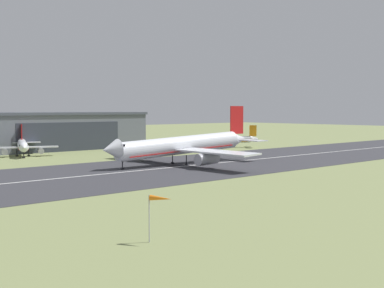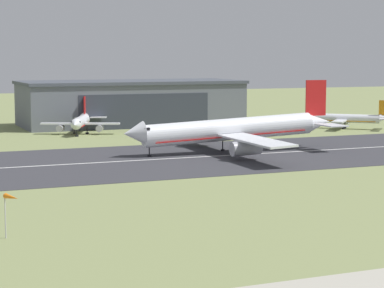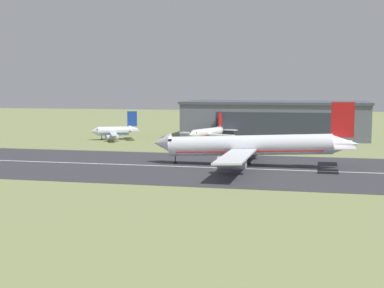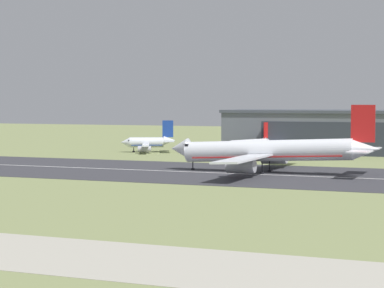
{
  "view_description": "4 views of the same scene",
  "coord_description": "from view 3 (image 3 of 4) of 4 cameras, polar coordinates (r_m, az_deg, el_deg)",
  "views": [
    {
      "loc": [
        -83.02,
        20.62,
        14.3
      ],
      "look_at": [
        -9.74,
        100.75,
        7.15
      ],
      "focal_mm": 50.0,
      "sensor_mm": 36.0,
      "label": 1
    },
    {
      "loc": [
        -60.5,
        -18.16,
        20.2
      ],
      "look_at": [
        -16.47,
        87.61,
        6.8
      ],
      "focal_mm": 70.0,
      "sensor_mm": 36.0,
      "label": 2
    },
    {
      "loc": [
        20.92,
        0.44,
        18.72
      ],
      "look_at": [
        -0.84,
        98.09,
        7.76
      ],
      "focal_mm": 50.0,
      "sensor_mm": 36.0,
      "label": 3
    },
    {
      "loc": [
        51.6,
        -35.44,
        15.98
      ],
      "look_at": [
        3.57,
        86.97,
        8.33
      ],
      "focal_mm": 70.0,
      "sensor_mm": 36.0,
      "label": 4
    }
  ],
  "objects": [
    {
      "name": "runway_strip",
      "position": [
        122.24,
        2.56,
        -2.55
      ],
      "size": [
        447.52,
        47.7,
        0.06
      ],
      "primitive_type": "cube",
      "color": "#333338",
      "rests_on": "ground_plane"
    },
    {
      "name": "airplane_parked_east",
      "position": [
        186.77,
        -8.28,
        1.35
      ],
      "size": [
        18.14,
        21.6,
        9.86
      ],
      "color": "silver",
      "rests_on": "ground_plane"
    },
    {
      "name": "hangar_building",
      "position": [
        194.75,
        8.82,
        2.6
      ],
      "size": [
        65.15,
        27.07,
        13.12
      ],
      "color": "slate",
      "rests_on": "ground_plane"
    },
    {
      "name": "ground_plane",
      "position": [
        65.58,
        -6.7,
        -10.38
      ],
      "size": [
        687.52,
        687.52,
        0.0
      ],
      "primitive_type": "plane",
      "color": "#7A8451"
    },
    {
      "name": "airplane_landing",
      "position": [
        124.64,
        6.23,
        -0.21
      ],
      "size": [
        47.79,
        51.82,
        15.11
      ],
      "color": "silver",
      "rests_on": "ground_plane"
    },
    {
      "name": "runway_centreline",
      "position": [
        122.24,
        2.56,
        -2.54
      ],
      "size": [
        402.77,
        0.7,
        0.01
      ],
      "primitive_type": "cube",
      "color": "silver",
      "rests_on": "runway_strip"
    },
    {
      "name": "airplane_parked_west",
      "position": [
        176.95,
        1.67,
        1.2
      ],
      "size": [
        20.03,
        21.52,
        9.48
      ],
      "color": "silver",
      "rests_on": "ground_plane"
    }
  ]
}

